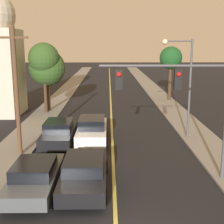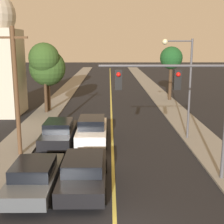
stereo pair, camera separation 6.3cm
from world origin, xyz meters
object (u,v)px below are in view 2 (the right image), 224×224
object	(u,v)px
tree_left_near	(44,59)
tree_right_near	(171,59)
utility_pole_left	(16,90)
car_outer_lane_front	(35,176)
car_outer_lane_second	(59,132)
tree_left_far	(47,68)
car_near_lane_front	(84,171)
car_near_lane_second	(92,130)
traffic_signal_mast	(183,94)
streetlamp_right	(183,75)

from	to	relation	value
tree_left_near	tree_right_near	size ratio (longest dim) A/B	1.07
utility_pole_left	tree_left_near	xyz separation A→B (m)	(-0.71, 11.33, 1.18)
car_outer_lane_front	utility_pole_left	distance (m)	5.85
utility_pole_left	car_outer_lane_second	bearing A→B (deg)	47.97
tree_left_far	tree_right_near	bearing A→B (deg)	24.14
car_outer_lane_second	tree_left_far	size ratio (longest dim) A/B	0.86
car_near_lane_front	car_near_lane_second	distance (m)	6.70
traffic_signal_mast	tree_right_near	size ratio (longest dim) A/B	0.99
car_near_lane_second	car_outer_lane_front	world-z (taller)	car_near_lane_second
car_outer_lane_front	streetlamp_right	distance (m)	11.70
streetlamp_right	tree_right_near	world-z (taller)	streetlamp_right
tree_left_near	tree_left_far	xyz separation A→B (m)	(0.12, 0.75, -0.90)
streetlamp_right	utility_pole_left	xyz separation A→B (m)	(-9.98, -3.11, -0.53)
car_outer_lane_second	tree_right_near	xyz separation A→B (m)	(10.11, 15.60, 3.94)
car_outer_lane_second	traffic_signal_mast	world-z (taller)	traffic_signal_mast
traffic_signal_mast	tree_right_near	bearing A→B (deg)	80.50
car_outer_lane_second	utility_pole_left	distance (m)	4.21
utility_pole_left	tree_left_far	distance (m)	12.10
traffic_signal_mast	streetlamp_right	size ratio (longest dim) A/B	0.90
car_near_lane_second	car_outer_lane_front	bearing A→B (deg)	-106.36
car_near_lane_front	car_near_lane_second	xyz separation A→B (m)	(0.00, 6.70, 0.06)
car_outer_lane_second	utility_pole_left	size ratio (longest dim) A/B	0.68
car_outer_lane_second	car_outer_lane_front	bearing A→B (deg)	-90.00
car_near_lane_front	tree_left_far	size ratio (longest dim) A/B	0.90
car_near_lane_front	tree_right_near	bearing A→B (deg)	69.88
traffic_signal_mast	tree_left_far	distance (m)	17.94
tree_right_near	car_near_lane_second	bearing A→B (deg)	-117.84
utility_pole_left	tree_left_far	world-z (taller)	utility_pole_left
car_near_lane_second	car_outer_lane_second	distance (m)	2.14
tree_left_far	car_outer_lane_front	bearing A→B (deg)	-81.38
car_near_lane_front	tree_right_near	world-z (taller)	tree_right_near
tree_left_far	car_outer_lane_second	bearing A→B (deg)	-75.74
traffic_signal_mast	utility_pole_left	world-z (taller)	utility_pole_left
car_near_lane_front	tree_left_far	world-z (taller)	tree_left_far
car_outer_lane_front	car_outer_lane_second	xyz separation A→B (m)	(-0.00, 6.71, 0.04)
tree_right_near	car_outer_lane_front	bearing A→B (deg)	-114.38
car_outer_lane_second	tree_left_far	world-z (taller)	tree_left_far
car_near_lane_second	tree_right_near	bearing A→B (deg)	62.16
streetlamp_right	tree_right_near	distance (m)	14.78
car_near_lane_second	tree_left_far	xyz separation A→B (m)	(-4.62, 9.51, 3.30)
car_outer_lane_front	car_outer_lane_second	size ratio (longest dim) A/B	0.96
car_near_lane_second	car_outer_lane_second	world-z (taller)	car_near_lane_second
car_outer_lane_front	streetlamp_right	xyz separation A→B (m)	(8.04, 7.68, 3.64)
car_near_lane_second	tree_left_far	distance (m)	11.08
car_near_lane_second	car_outer_lane_front	distance (m)	7.44
utility_pole_left	tree_right_near	size ratio (longest dim) A/B	1.20
tree_left_near	car_near_lane_front	bearing A→B (deg)	-72.97
utility_pole_left	car_near_lane_second	bearing A→B (deg)	32.49
car_near_lane_front	tree_left_far	xyz separation A→B (m)	(-4.62, 16.21, 3.36)
car_outer_lane_front	car_outer_lane_second	bearing A→B (deg)	90.00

